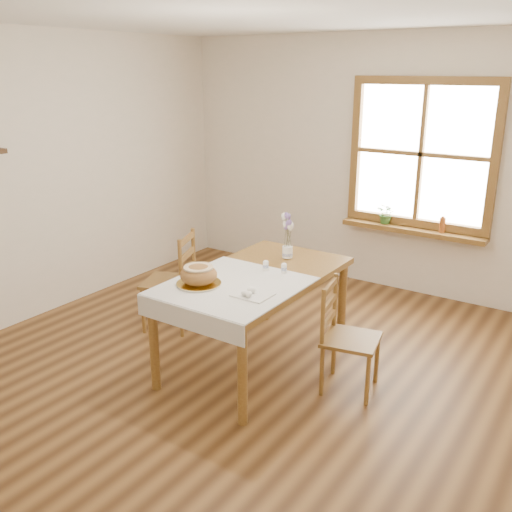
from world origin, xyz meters
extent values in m
plane|color=brown|center=(0.00, 0.00, 0.00)|extent=(5.00, 5.00, 0.00)
cube|color=silver|center=(0.00, 2.50, 1.30)|extent=(4.50, 0.10, 2.60)
cube|color=silver|center=(-2.25, 0.00, 1.30)|extent=(0.10, 5.00, 2.60)
cube|color=silver|center=(0.00, 0.00, 2.60)|extent=(4.50, 5.00, 0.10)
cube|color=olive|center=(0.50, 2.46, 2.14)|extent=(1.46, 0.08, 0.08)
cube|color=olive|center=(0.50, 2.46, 0.76)|extent=(1.46, 0.08, 0.08)
cube|color=olive|center=(-0.19, 2.46, 1.45)|extent=(0.08, 0.08, 1.30)
cube|color=olive|center=(1.19, 2.46, 1.45)|extent=(0.08, 0.08, 1.30)
cube|color=olive|center=(0.50, 2.46, 1.45)|extent=(0.04, 0.06, 1.30)
cube|color=olive|center=(0.50, 2.46, 1.45)|extent=(1.30, 0.06, 0.04)
cube|color=white|center=(0.50, 2.49, 1.45)|extent=(1.30, 0.01, 1.30)
cube|color=olive|center=(0.50, 2.40, 0.69)|extent=(1.46, 0.20, 0.05)
cube|color=olive|center=(0.00, 0.30, 0.72)|extent=(0.90, 1.60, 0.05)
cylinder|color=olive|center=(-0.39, -0.44, 0.35)|extent=(0.07, 0.07, 0.70)
cylinder|color=olive|center=(0.39, -0.44, 0.35)|extent=(0.07, 0.07, 0.70)
cylinder|color=olive|center=(-0.39, 1.04, 0.35)|extent=(0.07, 0.07, 0.70)
cylinder|color=olive|center=(0.39, 1.04, 0.35)|extent=(0.07, 0.07, 0.70)
cube|color=silver|center=(0.00, 0.00, 0.76)|extent=(0.91, 0.99, 0.01)
cylinder|color=white|center=(-0.21, -0.13, 0.77)|extent=(0.36, 0.36, 0.02)
ellipsoid|color=brown|center=(-0.21, -0.13, 0.85)|extent=(0.27, 0.27, 0.15)
cube|color=silver|center=(0.23, -0.08, 0.77)|extent=(0.25, 0.21, 0.01)
cylinder|color=white|center=(0.02, 0.40, 0.80)|extent=(0.05, 0.05, 0.08)
cylinder|color=white|center=(0.17, 0.43, 0.80)|extent=(0.05, 0.05, 0.08)
cylinder|color=white|center=(0.00, 0.77, 0.80)|extent=(0.09, 0.09, 0.10)
imported|color=#386829|center=(0.22, 2.40, 0.80)|extent=(0.25, 0.26, 0.16)
cylinder|color=#A3511E|center=(0.79, 2.40, 0.80)|extent=(0.06, 0.06, 0.16)
camera|label=1|loc=(2.28, -3.10, 2.26)|focal=40.00mm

